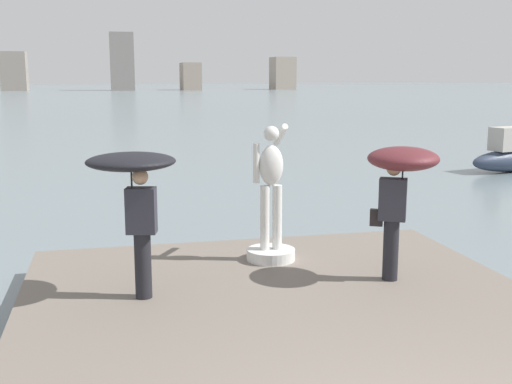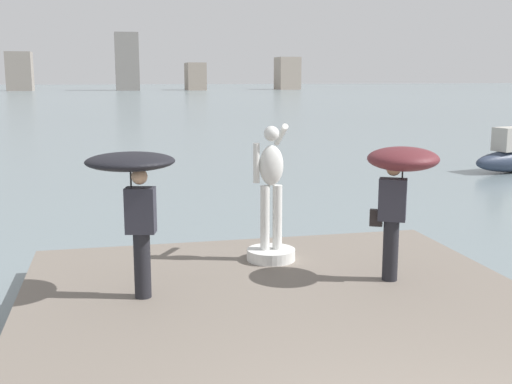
% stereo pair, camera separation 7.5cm
% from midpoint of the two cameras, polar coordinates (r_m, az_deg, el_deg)
% --- Properties ---
extents(ground_plane, '(400.00, 400.00, 0.00)m').
position_cam_midpoint_polar(ground_plane, '(43.58, -10.30, 5.90)').
color(ground_plane, slate).
extents(statue_white_figure, '(0.77, 0.95, 2.17)m').
position_cam_midpoint_polar(statue_white_figure, '(10.06, 1.13, -1.82)').
color(statue_white_figure, silver).
rests_on(statue_white_figure, pier).
extents(onlooker_left, '(1.39, 1.39, 1.93)m').
position_cam_midpoint_polar(onlooker_left, '(8.36, -11.13, 1.07)').
color(onlooker_left, black).
rests_on(onlooker_left, pier).
extents(onlooker_right, '(1.36, 1.36, 1.94)m').
position_cam_midpoint_polar(onlooker_right, '(9.15, 12.54, 1.57)').
color(onlooker_right, black).
rests_on(onlooker_right, pier).
extents(distant_skyline, '(81.24, 12.26, 12.40)m').
position_cam_midpoint_polar(distant_skyline, '(144.72, -13.15, 10.58)').
color(distant_skyline, gray).
rests_on(distant_skyline, ground).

